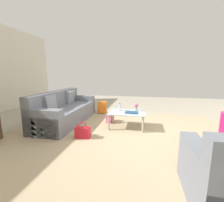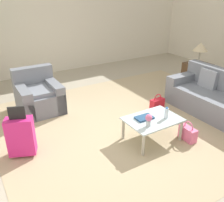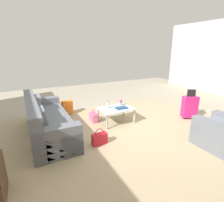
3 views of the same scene
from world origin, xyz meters
TOP-DOWN VIEW (x-y plane):
  - ground_plane at (0.00, 0.00)m, footprint 12.00×12.00m
  - wall_back at (0.00, 4.06)m, footprint 10.24×0.12m
  - area_rug at (0.60, 0.20)m, footprint 5.20×4.40m
  - armchair at (-0.90, 1.67)m, footprint 0.85×0.93m
  - coffee_table at (0.40, -0.50)m, footprint 0.91×0.66m
  - water_bottle at (0.60, -0.60)m, footprint 0.06×0.06m
  - coffee_table_book at (0.28, -0.42)m, footprint 0.31×0.20m
  - flower_vase at (0.18, -0.65)m, footprint 0.11×0.11m
  - side_table at (3.20, 1.00)m, footprint 0.59×0.59m
  - table_lamp at (3.20, 1.00)m, footprint 0.38×0.38m
  - suitcase_magenta at (-1.60, 0.20)m, footprint 0.45×0.36m
  - handbag_red at (1.25, 0.34)m, footprint 0.33×0.16m
  - handbag_pink at (0.92, -0.84)m, footprint 0.15×0.33m

SIDE VIEW (x-z plane):
  - ground_plane at x=0.00m, z-range 0.00..0.00m
  - area_rug at x=0.60m, z-range 0.00..0.01m
  - handbag_red at x=1.25m, z-range -0.05..0.31m
  - handbag_pink at x=0.92m, z-range -0.05..0.31m
  - side_table at x=3.20m, z-range 0.00..0.57m
  - armchair at x=-0.90m, z-range -0.14..0.74m
  - coffee_table at x=0.40m, z-range 0.15..0.56m
  - suitcase_magenta at x=-1.60m, z-range -0.07..0.78m
  - coffee_table_book at x=0.28m, z-range 0.41..0.44m
  - water_bottle at x=0.60m, z-range 0.40..0.60m
  - flower_vase at x=0.18m, z-range 0.43..0.63m
  - table_lamp at x=3.20m, z-range 0.72..1.27m
  - wall_back at x=0.00m, z-range 0.00..3.10m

